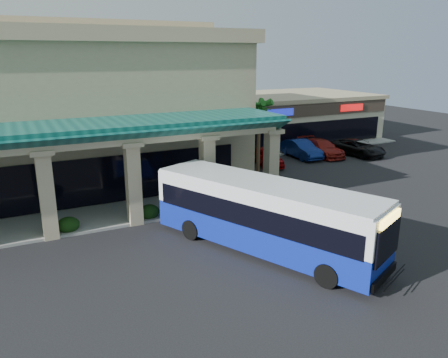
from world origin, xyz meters
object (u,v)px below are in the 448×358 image
car_silver (268,157)px  car_gray (357,147)px  transit_bus (264,217)px  car_red (321,148)px  car_white (301,149)px  pedestrian (339,233)px

car_silver → car_gray: (9.70, -0.47, -0.02)m
transit_bus → car_red: transit_bus is taller
car_white → pedestrian: bearing=-118.9°
transit_bus → car_white: transit_bus is taller
pedestrian → car_red: bearing=-17.4°
car_red → transit_bus: bearing=-135.7°
transit_bus → car_white: bearing=24.6°
car_silver → car_gray: car_silver is taller
car_red → car_gray: size_ratio=0.98×
transit_bus → car_red: size_ratio=2.31×
car_red → car_gray: 3.51m
car_silver → car_red: bearing=20.5°
pedestrian → car_silver: 16.79m
car_gray → pedestrian: bearing=-144.3°
pedestrian → car_white: 19.67m
pedestrian → transit_bus: bearing=85.8°
car_white → car_gray: (5.38, -1.61, -0.06)m
transit_bus → pedestrian: 3.85m
transit_bus → car_gray: bearing=12.0°
transit_bus → car_gray: transit_bus is taller
car_silver → car_white: size_ratio=0.92×
pedestrian → car_gray: pedestrian is taller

